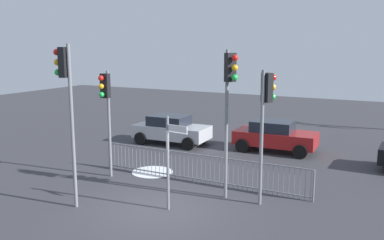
{
  "coord_description": "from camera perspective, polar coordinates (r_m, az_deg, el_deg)",
  "views": [
    {
      "loc": [
        6.62,
        -10.48,
        5.03
      ],
      "look_at": [
        -0.75,
        3.71,
        2.15
      ],
      "focal_mm": 39.3,
      "sensor_mm": 36.0,
      "label": 1
    }
  ],
  "objects": [
    {
      "name": "traffic_light_mid_left",
      "position": [
        13.15,
        10.0,
        1.78
      ],
      "size": [
        0.41,
        0.52,
        4.28
      ],
      "rotation": [
        0.0,
        0.0,
        5.78
      ],
      "color": "slate",
      "rests_on": "ground"
    },
    {
      "name": "ground_plane",
      "position": [
        13.38,
        -4.59,
        -11.9
      ],
      "size": [
        60.0,
        60.0,
        0.0
      ],
      "primitive_type": "plane",
      "color": "#38383D"
    },
    {
      "name": "traffic_light_foreground_left",
      "position": [
        13.18,
        -16.67,
        3.96
      ],
      "size": [
        0.57,
        0.35,
        5.06
      ],
      "rotation": [
        0.0,
        0.0,
        1.7
      ],
      "color": "slate",
      "rests_on": "ground"
    },
    {
      "name": "traffic_light_rear_left",
      "position": [
        15.94,
        -11.59,
        2.66
      ],
      "size": [
        0.33,
        0.57,
        4.08
      ],
      "rotation": [
        0.0,
        0.0,
        3.2
      ],
      "color": "slate",
      "rests_on": "ground"
    },
    {
      "name": "pedestrian_guard_railing",
      "position": [
        15.53,
        0.95,
        -6.53
      ],
      "size": [
        8.36,
        0.1,
        1.07
      ],
      "rotation": [
        0.0,
        0.0,
        -0.0
      ],
      "color": "slate",
      "rests_on": "ground"
    },
    {
      "name": "snow_patch_kerb",
      "position": [
        16.98,
        -5.4,
        -7.03
      ],
      "size": [
        1.64,
        1.64,
        0.01
      ],
      "primitive_type": "cylinder",
      "color": "white",
      "rests_on": "ground"
    },
    {
      "name": "traffic_light_mid_right",
      "position": [
        13.34,
        5.09,
        3.87
      ],
      "size": [
        0.5,
        0.43,
        4.87
      ],
      "rotation": [
        0.0,
        0.0,
        4.13
      ],
      "color": "slate",
      "rests_on": "ground"
    },
    {
      "name": "car_red_far",
      "position": [
        20.34,
        11.16,
        -2.07
      ],
      "size": [
        3.85,
        2.02,
        1.47
      ],
      "rotation": [
        0.0,
        0.0,
        0.03
      ],
      "color": "maroon",
      "rests_on": "ground"
    },
    {
      "name": "direction_sign_post",
      "position": [
        12.73,
        -3.09,
        -5.2
      ],
      "size": [
        0.78,
        0.19,
        2.93
      ],
      "rotation": [
        0.0,
        0.0,
        -0.17
      ],
      "color": "slate",
      "rests_on": "ground"
    },
    {
      "name": "car_silver_near",
      "position": [
        21.48,
        -2.85,
        -1.24
      ],
      "size": [
        3.86,
        2.04,
        1.47
      ],
      "rotation": [
        0.0,
        0.0,
        0.04
      ],
      "color": "#B2B5BA",
      "rests_on": "ground"
    }
  ]
}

